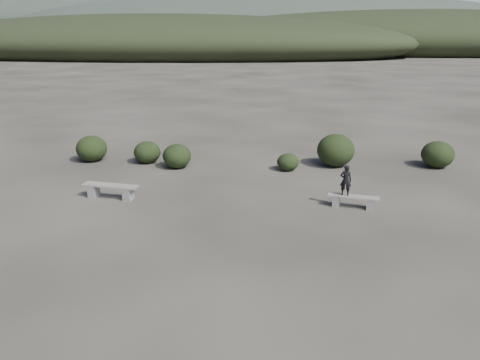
{
  "coord_description": "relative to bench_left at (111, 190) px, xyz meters",
  "views": [
    {
      "loc": [
        1.16,
        -10.33,
        5.58
      ],
      "look_at": [
        0.12,
        3.5,
        1.1
      ],
      "focal_mm": 35.0,
      "sensor_mm": 36.0,
      "label": 1
    }
  ],
  "objects": [
    {
      "name": "bench_left",
      "position": [
        0.0,
        0.0,
        0.0
      ],
      "size": [
        2.02,
        0.74,
        0.49
      ],
      "rotation": [
        0.0,
        0.0,
        -0.17
      ],
      "color": "gray",
      "rests_on": "ground"
    },
    {
      "name": "mountain_ridges",
      "position": [
        -3.05,
        334.55,
        10.54
      ],
      "size": [
        500.0,
        400.0,
        56.0
      ],
      "color": "black",
      "rests_on": "ground"
    },
    {
      "name": "bench_right",
      "position": [
        8.21,
        -0.29,
        -0.05
      ],
      "size": [
        1.68,
        0.7,
        0.41
      ],
      "rotation": [
        0.0,
        0.0,
        -0.22
      ],
      "color": "gray",
      "rests_on": "ground"
    },
    {
      "name": "shrub_f",
      "position": [
        -2.45,
        4.66,
        0.27
      ],
      "size": [
        1.34,
        1.34,
        1.13
      ],
      "primitive_type": "ellipsoid",
      "color": "black",
      "rests_on": "ground"
    },
    {
      "name": "seated_person",
      "position": [
        7.93,
        -0.22,
        0.62
      ],
      "size": [
        0.41,
        0.3,
        1.01
      ],
      "primitive_type": "imported",
      "rotation": [
        0.0,
        0.0,
        2.97
      ],
      "color": "black",
      "rests_on": "bench_right"
    },
    {
      "name": "shrub_e",
      "position": [
        12.48,
        4.78,
        0.26
      ],
      "size": [
        1.35,
        1.35,
        1.12
      ],
      "primitive_type": "ellipsoid",
      "color": "black",
      "rests_on": "ground"
    },
    {
      "name": "shrub_d",
      "position": [
        8.21,
        4.67,
        0.39
      ],
      "size": [
        1.58,
        1.58,
        1.38
      ],
      "primitive_type": "ellipsoid",
      "color": "black",
      "rests_on": "ground"
    },
    {
      "name": "shrub_c",
      "position": [
        6.18,
        3.83,
        0.06
      ],
      "size": [
        0.9,
        0.9,
        0.72
      ],
      "primitive_type": "ellipsoid",
      "color": "black",
      "rests_on": "ground"
    },
    {
      "name": "shrub_a",
      "position": [
        0.07,
        4.56,
        0.17
      ],
      "size": [
        1.16,
        1.16,
        0.95
      ],
      "primitive_type": "ellipsoid",
      "color": "black",
      "rests_on": "ground"
    },
    {
      "name": "ground",
      "position": [
        4.43,
        -4.51,
        -0.3
      ],
      "size": [
        1200.0,
        1200.0,
        0.0
      ],
      "primitive_type": "plane",
      "color": "#2C2822",
      "rests_on": "ground"
    },
    {
      "name": "shrub_b",
      "position": [
        1.53,
        3.88,
        0.21
      ],
      "size": [
        1.19,
        1.19,
        1.02
      ],
      "primitive_type": "ellipsoid",
      "color": "black",
      "rests_on": "ground"
    }
  ]
}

